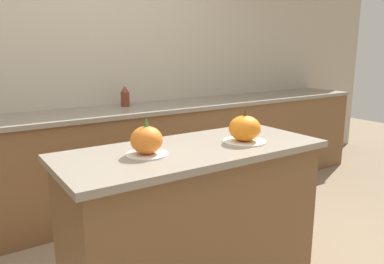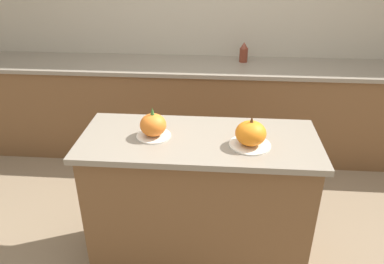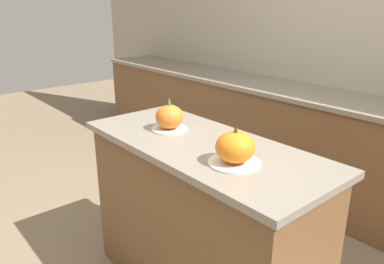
# 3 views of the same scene
# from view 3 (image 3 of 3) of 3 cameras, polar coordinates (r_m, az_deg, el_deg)

# --- Properties ---
(wall_back) EXTENTS (8.00, 0.06, 2.50)m
(wall_back) POSITION_cam_3_polar(r_m,az_deg,el_deg) (3.22, 26.32, 11.45)
(wall_back) COLOR #B2A893
(wall_back) RESTS_ON ground_plane
(kitchen_island) EXTENTS (1.37, 0.58, 0.91)m
(kitchen_island) POSITION_cam_3_polar(r_m,az_deg,el_deg) (2.06, 1.37, -13.54)
(kitchen_island) COLOR brown
(kitchen_island) RESTS_ON ground_plane
(back_counter) EXTENTS (6.00, 0.60, 0.90)m
(back_counter) POSITION_cam_3_polar(r_m,az_deg,el_deg) (3.11, 21.67, -3.43)
(back_counter) COLOR brown
(back_counter) RESTS_ON ground_plane
(pumpkin_cake_left) EXTENTS (0.20, 0.20, 0.18)m
(pumpkin_cake_left) POSITION_cam_3_polar(r_m,az_deg,el_deg) (2.02, -3.43, 2.18)
(pumpkin_cake_left) COLOR silver
(pumpkin_cake_left) RESTS_ON kitchen_island
(pumpkin_cake_right) EXTENTS (0.23, 0.23, 0.18)m
(pumpkin_cake_right) POSITION_cam_3_polar(r_m,az_deg,el_deg) (1.60, 6.57, -2.54)
(pumpkin_cake_right) COLOR silver
(pumpkin_cake_right) RESTS_ON kitchen_island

